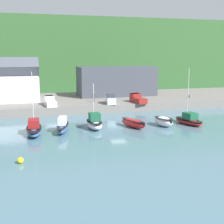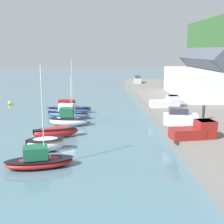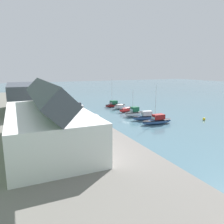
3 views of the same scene
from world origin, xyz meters
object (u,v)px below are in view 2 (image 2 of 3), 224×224
object	(u,v)px
moored_boat_5	(39,160)
parked_car_0	(137,80)
moored_boat_3	(56,132)
moored_boat_0	(69,108)
pickup_truck_1	(167,102)
person_on_quay	(204,112)
moored_boat_1	(68,113)
parked_car_1	(180,118)
moored_boat_4	(46,144)
moored_boat_2	(68,119)
pickup_truck_0	(196,131)
mooring_buoy_0	(10,103)

from	to	relation	value
moored_boat_5	parked_car_0	bearing A→B (deg)	152.81
moored_boat_3	parked_car_0	bearing A→B (deg)	142.56
moored_boat_0	pickup_truck_1	xyz separation A→B (m)	(3.76, 16.59, 1.62)
moored_boat_0	person_on_quay	xyz separation A→B (m)	(13.56, 19.41, 1.90)
moored_boat_5	moored_boat_0	bearing A→B (deg)	167.31
moored_boat_1	parked_car_1	size ratio (longest dim) A/B	1.66
moored_boat_1	moored_boat_4	world-z (taller)	moored_boat_1
moored_boat_1	moored_boat_2	world-z (taller)	moored_boat_2
parked_car_1	pickup_truck_0	xyz separation A→B (m)	(6.12, 0.18, -0.10)
moored_boat_3	pickup_truck_1	bearing A→B (deg)	106.59
moored_boat_2	pickup_truck_1	bearing A→B (deg)	110.48
parked_car_1	mooring_buoy_0	distance (m)	38.07
parked_car_1	mooring_buoy_0	bearing A→B (deg)	-124.17
moored_boat_5	mooring_buoy_0	world-z (taller)	moored_boat_5
moored_boat_2	pickup_truck_0	bearing A→B (deg)	49.11
moored_boat_1	person_on_quay	world-z (taller)	person_on_quay
moored_boat_2	moored_boat_3	xyz separation A→B (m)	(6.38, -0.95, -0.21)
moored_boat_2	pickup_truck_0	world-z (taller)	moored_boat_2
parked_car_1	pickup_truck_1	world-z (taller)	parked_car_1
moored_boat_5	parked_car_1	bearing A→B (deg)	109.86
moored_boat_2	pickup_truck_0	size ratio (longest dim) A/B	1.49
moored_boat_1	parked_car_0	size ratio (longest dim) A/B	1.72
moored_boat_5	pickup_truck_0	bearing A→B (deg)	91.05
moored_boat_2	moored_boat_5	xyz separation A→B (m)	(16.58, -1.18, -0.23)
pickup_truck_0	pickup_truck_1	size ratio (longest dim) A/B	1.02
moored_boat_2	parked_car_1	size ratio (longest dim) A/B	1.67
moored_boat_1	moored_boat_3	xyz separation A→B (m)	(11.58, -0.42, -0.09)
pickup_truck_1	moored_boat_4	bearing A→B (deg)	-48.16
moored_boat_5	pickup_truck_0	size ratio (longest dim) A/B	1.95
moored_boat_3	moored_boat_5	xyz separation A→B (m)	(10.20, -0.23, -0.02)
moored_boat_3	moored_boat_5	world-z (taller)	moored_boat_5
moored_boat_2	mooring_buoy_0	size ratio (longest dim) A/B	9.89
moored_boat_2	parked_car_0	size ratio (longest dim) A/B	1.73
parked_car_0	moored_boat_2	bearing A→B (deg)	-107.76
parked_car_1	moored_boat_1	bearing A→B (deg)	-120.54
parked_car_0	parked_car_1	distance (m)	51.75
moored_boat_3	pickup_truck_0	bearing A→B (deg)	47.96
moored_boat_1	moored_boat_2	xyz separation A→B (m)	(5.20, 0.54, 0.12)
moored_boat_5	pickup_truck_1	xyz separation A→B (m)	(-22.42, 16.91, 1.72)
moored_boat_2	person_on_quay	world-z (taller)	moored_boat_2
moored_boat_3	moored_boat_4	xyz separation A→B (m)	(5.32, -0.40, 0.08)
moored_boat_2	pickup_truck_1	xyz separation A→B (m)	(-5.84, 15.72, 1.49)
moored_boat_0	person_on_quay	world-z (taller)	moored_boat_0
moored_boat_2	parked_car_0	distance (m)	47.62
moored_boat_0	moored_boat_4	bearing A→B (deg)	0.96
moored_boat_0	moored_boat_2	size ratio (longest dim) A/B	1.28
parked_car_1	person_on_quay	world-z (taller)	parked_car_1
moored_boat_4	pickup_truck_1	distance (m)	24.53
moored_boat_4	parked_car_1	size ratio (longest dim) A/B	1.05
pickup_truck_1	mooring_buoy_0	bearing A→B (deg)	-117.42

